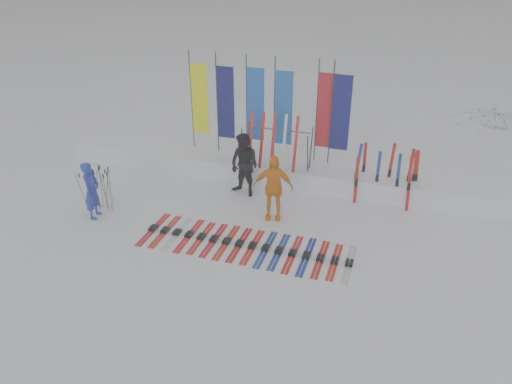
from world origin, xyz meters
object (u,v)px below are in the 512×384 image
(person_blue, at_px, (92,190))
(person_black, at_px, (244,165))
(tent_canopy, at_px, (493,152))
(ski_rack, at_px, (277,142))
(person_yellow, at_px, (273,187))
(ski_row, at_px, (245,245))

(person_blue, height_order, person_black, person_black)
(tent_canopy, bearing_deg, person_black, -160.91)
(person_black, bearing_deg, tent_canopy, 38.01)
(person_blue, distance_m, ski_rack, 5.52)
(person_yellow, bearing_deg, ski_row, -109.71)
(person_blue, height_order, person_yellow, person_yellow)
(person_blue, distance_m, person_black, 4.32)
(person_yellow, relative_size, tent_canopy, 0.64)
(person_black, height_order, ski_row, person_black)
(ski_row, xyz_separation_m, ski_rack, (-0.21, 3.65, 1.35))
(ski_rack, bearing_deg, person_blue, -140.14)
(person_black, distance_m, person_yellow, 1.60)
(tent_canopy, xyz_separation_m, ski_rack, (-6.17, -1.38, 0.09))
(person_black, bearing_deg, person_yellow, -23.56)
(ski_row, relative_size, ski_rack, 2.62)
(person_black, xyz_separation_m, person_yellow, (1.18, -1.08, -0.03))
(person_black, height_order, tent_canopy, tent_canopy)
(person_blue, bearing_deg, ski_rack, -60.71)
(tent_canopy, relative_size, ski_row, 0.54)
(person_blue, bearing_deg, person_black, -64.90)
(person_black, xyz_separation_m, ski_row, (0.92, -2.65, -0.92))
(person_yellow, relative_size, ski_row, 0.35)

